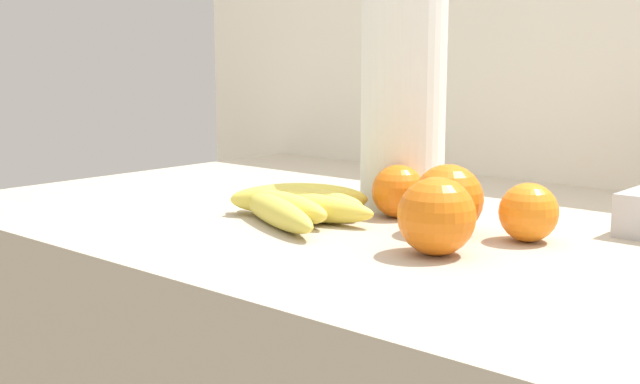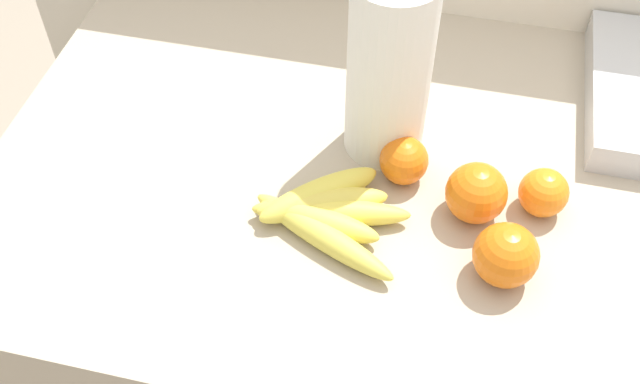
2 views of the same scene
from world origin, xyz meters
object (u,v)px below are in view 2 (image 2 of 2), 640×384
Objects in this scene: orange_back_right at (506,255)px; orange_center at (544,193)px; banana_bunch at (323,212)px; orange_back_left at (404,161)px; orange_front at (476,193)px; paper_towel_roll at (389,69)px.

orange_center is at bearing 70.31° from orange_back_right.
orange_back_right reaches higher than banana_bunch.
orange_back_left is (0.09, 0.10, 0.01)m from banana_bunch.
orange_center is (0.28, 0.09, 0.01)m from banana_bunch.
banana_bunch is 0.29m from orange_center.
orange_front is at bearing 115.99° from orange_back_right.
orange_back_left is (-0.10, 0.04, -0.01)m from orange_front.
orange_front is at bearing 17.28° from banana_bunch.
banana_bunch is 0.24m from orange_back_right.
orange_back_right reaches higher than orange_center.
orange_front is at bearing -22.69° from orange_back_left.
banana_bunch is 3.19× the size of orange_back_left.
orange_back_right is at bearing -42.52° from orange_back_left.
banana_bunch is 0.14m from orange_back_left.
orange_front is 0.09m from orange_center.
paper_towel_roll is at bearing 122.11° from orange_back_left.
banana_bunch is at bearing -162.72° from orange_front.
orange_back_left is 0.19m from orange_center.
paper_towel_roll reaches higher than orange_center.
orange_front is 1.24× the size of orange_center.
paper_towel_roll is at bearing 133.41° from orange_back_right.
orange_front is 0.11m from orange_back_left.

